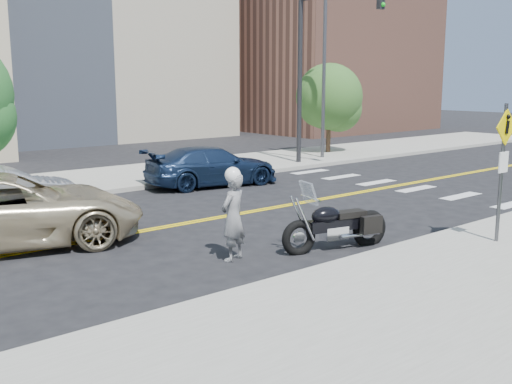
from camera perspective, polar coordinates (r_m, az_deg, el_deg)
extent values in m
plane|color=black|center=(15.44, -7.34, -3.10)|extent=(120.00, 120.00, 0.00)
cube|color=#9E9B91|center=(10.19, 16.42, -10.22)|extent=(60.00, 5.00, 0.15)
cube|color=#9E9B91|center=(22.01, -17.93, 0.75)|extent=(60.00, 5.00, 0.15)
cube|color=#8C5947|center=(47.25, 6.46, 13.33)|extent=(14.00, 12.00, 12.00)
cylinder|color=#4C4C51|center=(27.74, 6.50, 11.55)|extent=(0.16, 0.16, 8.00)
cylinder|color=black|center=(25.97, 4.18, 10.56)|extent=(0.20, 0.20, 7.00)
cylinder|color=#4C4C51|center=(13.93, 22.32, 1.64)|extent=(0.08, 0.08, 3.00)
cube|color=#F9D800|center=(13.81, 22.72, 5.72)|extent=(0.78, 0.03, 0.78)
cube|color=white|center=(13.89, 22.50, 2.64)|extent=(0.35, 0.03, 0.45)
imported|color=silver|center=(12.12, -2.20, -2.38)|extent=(0.77, 0.63, 1.81)
sphere|color=white|center=(11.96, -2.22, 1.63)|extent=(0.33, 0.33, 0.33)
imported|color=#BFB08C|center=(14.23, -22.68, -1.61)|extent=(6.41, 4.16, 1.64)
imported|color=silver|center=(17.51, -23.05, 0.02)|extent=(4.32, 2.19, 1.36)
imported|color=#182948|center=(20.98, -4.21, 2.47)|extent=(5.00, 2.71, 1.38)
cylinder|color=#382619|center=(29.90, 6.94, 7.03)|extent=(0.22, 0.22, 3.68)
sphere|color=#2B581B|center=(29.85, 6.99, 9.00)|extent=(3.25, 3.25, 3.25)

